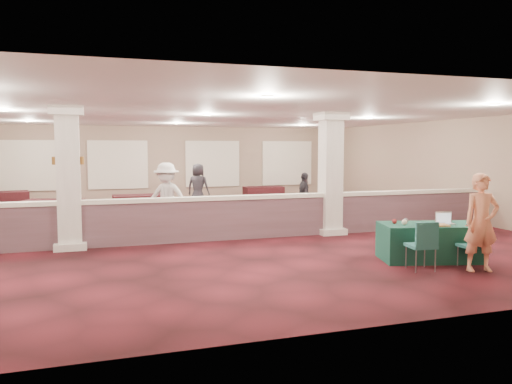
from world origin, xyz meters
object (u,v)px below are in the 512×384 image
object	(u,v)px
woman	(481,222)
attendee_d	(198,187)
far_table_back_left	(0,203)
far_table_back_right	(263,194)
attendee_c	(304,195)
attendee_b	(167,198)
near_table	(429,242)
far_table_front_right	(344,207)
far_table_back_center	(143,206)
conf_chair_main	(475,242)
conf_chair_side	(423,242)
far_table_front_center	(250,215)
far_table_front_left	(53,211)

from	to	relation	value
woman	attendee_d	xyz separation A→B (m)	(-3.12, 10.80, -0.05)
far_table_back_left	far_table_back_right	bearing A→B (deg)	3.41
attendee_c	attendee_d	size ratio (longest dim) A/B	0.87
attendee_b	attendee_c	xyz separation A→B (m)	(4.71, 1.58, -0.20)
near_table	woman	distance (m)	1.23
far_table_front_right	attendee_c	bearing A→B (deg)	173.45
far_table_back_center	attendee_d	world-z (taller)	attendee_d
near_table	far_table_back_right	bearing A→B (deg)	103.28
conf_chair_main	attendee_d	world-z (taller)	attendee_d
attendee_b	conf_chair_side	bearing A→B (deg)	-27.19
far_table_front_center	attendee_d	distance (m)	4.53
far_table_front_center	attendee_b	size ratio (longest dim) A/B	0.92
conf_chair_main	attendee_b	distance (m)	7.70
far_table_back_right	attendee_c	size ratio (longest dim) A/B	1.10
far_table_front_left	attendee_d	world-z (taller)	attendee_d
far_table_front_right	near_table	bearing A→B (deg)	-102.80
conf_chair_main	woman	world-z (taller)	woman
far_table_front_right	attendee_c	xyz separation A→B (m)	(-1.37, 0.16, 0.41)
far_table_front_left	far_table_front_right	world-z (taller)	far_table_front_left
far_table_back_right	far_table_front_left	bearing A→B (deg)	-156.50
near_table	far_table_front_center	world-z (taller)	near_table
far_table_back_left	attendee_c	world-z (taller)	attendee_c
far_table_front_left	conf_chair_main	bearing A→B (deg)	-47.68
attendee_c	attendee_d	world-z (taller)	attendee_d
far_table_front_center	attendee_c	xyz separation A→B (m)	(2.25, 1.28, 0.39)
far_table_front_right	far_table_back_left	xyz separation A→B (m)	(-11.08, 4.48, 0.05)
conf_chair_side	far_table_back_right	xyz separation A→B (m)	(1.05, 12.22, -0.22)
conf_chair_main	far_table_front_right	world-z (taller)	conf_chair_main
far_table_front_right	far_table_back_left	bearing A→B (deg)	157.99
near_table	far_table_back_left	xyz separation A→B (m)	(-9.62, 10.89, 0.00)
near_table	woman	world-z (taller)	woman
conf_chair_main	attendee_b	bearing A→B (deg)	132.28
far_table_front_left	far_table_front_right	distance (m)	9.28
conf_chair_side	far_table_front_right	distance (m)	7.46
woman	attendee_c	distance (m)	7.63
near_table	far_table_front_right	xyz separation A→B (m)	(1.46, 6.41, -0.04)
conf_chair_side	far_table_back_left	size ratio (longest dim) A/B	0.50
conf_chair_main	far_table_front_center	world-z (taller)	conf_chair_main
conf_chair_main	conf_chair_side	world-z (taller)	conf_chair_side
far_table_front_center	far_table_back_left	world-z (taller)	far_table_back_left
far_table_front_right	attendee_d	world-z (taller)	attendee_d
far_table_back_center	attendee_c	size ratio (longest dim) A/B	1.25
conf_chair_side	woman	xyz separation A→B (m)	(1.01, -0.33, 0.36)
far_table_back_left	attendee_b	distance (m)	7.76
far_table_front_left	far_table_front_center	xyz separation A→B (m)	(5.53, -2.70, 0.00)
conf_chair_main	attendee_c	xyz separation A→B (m)	(-0.28, 7.43, 0.24)
conf_chair_side	far_table_front_left	size ratio (longest dim) A/B	0.54
woman	far_table_front_center	bearing A→B (deg)	123.11
far_table_back_right	attendee_b	bearing A→B (deg)	-127.44
conf_chair_side	far_table_back_center	size ratio (longest dim) A/B	0.50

